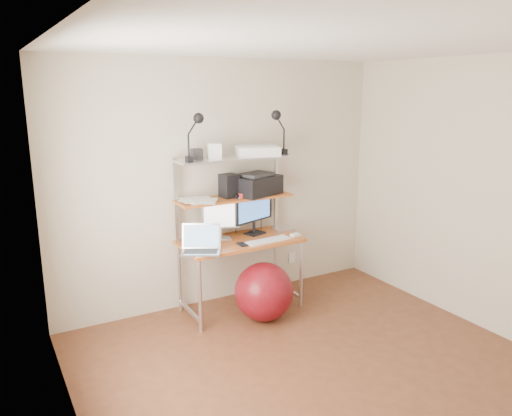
{
  "coord_description": "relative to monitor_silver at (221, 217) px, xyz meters",
  "views": [
    {
      "loc": [
        -2.2,
        -2.77,
        2.21
      ],
      "look_at": [
        0.01,
        1.15,
        1.12
      ],
      "focal_mm": 35.0,
      "sensor_mm": 36.0,
      "label": 1
    }
  ],
  "objects": [
    {
      "name": "laptop",
      "position": [
        -0.33,
        -0.25,
        -0.17
      ],
      "size": [
        0.45,
        0.42,
        0.31
      ],
      "rotation": [
        0.0,
        0.0,
        -0.51
      ],
      "color": "silver",
      "rests_on": "desktop"
    },
    {
      "name": "computer_desk",
      "position": [
        0.16,
        -0.05,
        -0.01
      ],
      "size": [
        1.2,
        0.6,
        1.57
      ],
      "color": "#BC5F24",
      "rests_on": "ground"
    },
    {
      "name": "mac_mini",
      "position": [
        0.7,
        -0.05,
        -0.21
      ],
      "size": [
        0.22,
        0.22,
        0.04
      ],
      "primitive_type": "cube",
      "rotation": [
        0.0,
        0.0,
        -0.14
      ],
      "color": "silver",
      "rests_on": "desktop"
    },
    {
      "name": "keyboard",
      "position": [
        0.38,
        -0.29,
        -0.22
      ],
      "size": [
        0.47,
        0.16,
        0.01
      ],
      "primitive_type": "cube",
      "rotation": [
        0.0,
        0.0,
        0.07
      ],
      "color": "white",
      "rests_on": "desktop"
    },
    {
      "name": "monitor_black",
      "position": [
        0.38,
        0.01,
        0.03
      ],
      "size": [
        0.5,
        0.21,
        0.52
      ],
      "rotation": [
        0.0,
        0.0,
        0.32
      ],
      "color": "black",
      "rests_on": "desktop"
    },
    {
      "name": "paper_stack",
      "position": [
        -0.23,
        0.01,
        0.19
      ],
      "size": [
        0.39,
        0.41,
        0.02
      ],
      "color": "white",
      "rests_on": "mid_shelf"
    },
    {
      "name": "clip_lamp_left",
      "position": [
        -0.27,
        -0.1,
        0.91
      ],
      "size": [
        0.18,
        0.1,
        0.44
      ],
      "color": "black",
      "rests_on": "top_shelf"
    },
    {
      "name": "phone",
      "position": [
        0.09,
        -0.27,
        -0.22
      ],
      "size": [
        0.07,
        0.13,
        0.01
      ],
      "primitive_type": "cube",
      "rotation": [
        0.0,
        0.0,
        -0.02
      ],
      "color": "black",
      "rests_on": "desktop"
    },
    {
      "name": "exercise_ball",
      "position": [
        0.24,
        -0.44,
        -0.68
      ],
      "size": [
        0.57,
        0.57,
        0.57
      ],
      "primitive_type": "sphere",
      "color": "maroon",
      "rests_on": "floor"
    },
    {
      "name": "clip_lamp_right",
      "position": [
        0.62,
        -0.05,
        0.91
      ],
      "size": [
        0.18,
        0.1,
        0.45
      ],
      "color": "black",
      "rests_on": "top_shelf"
    },
    {
      "name": "scanner",
      "position": [
        0.41,
        -0.02,
        0.64
      ],
      "size": [
        0.48,
        0.38,
        0.11
      ],
      "rotation": [
        0.0,
        0.0,
        -0.31
      ],
      "color": "white",
      "rests_on": "top_shelf"
    },
    {
      "name": "nas_cube",
      "position": [
        0.11,
        0.03,
        0.3
      ],
      "size": [
        0.18,
        0.18,
        0.23
      ],
      "primitive_type": "cube",
      "rotation": [
        0.0,
        0.0,
        0.15
      ],
      "color": "black",
      "rests_on": "mid_shelf"
    },
    {
      "name": "mouse",
      "position": [
        0.7,
        -0.28,
        -0.21
      ],
      "size": [
        0.11,
        0.08,
        0.03
      ],
      "primitive_type": "cube",
      "rotation": [
        0.0,
        0.0,
        0.24
      ],
      "color": "white",
      "rests_on": "desktop"
    },
    {
      "name": "monitor_silver",
      "position": [
        0.0,
        0.0,
        0.0
      ],
      "size": [
        0.38,
        0.18,
        0.43
      ],
      "rotation": [
        0.0,
        0.0,
        -0.29
      ],
      "color": "#BABBC0",
      "rests_on": "desktop"
    },
    {
      "name": "printer",
      "position": [
        0.41,
        0.01,
        0.29
      ],
      "size": [
        0.55,
        0.45,
        0.22
      ],
      "rotation": [
        0.0,
        0.0,
        0.32
      ],
      "color": "black",
      "rests_on": "mid_shelf"
    },
    {
      "name": "box_white",
      "position": [
        -0.06,
        -0.01,
        0.66
      ],
      "size": [
        0.15,
        0.14,
        0.15
      ],
      "primitive_type": "cube",
      "rotation": [
        0.0,
        0.0,
        -0.32
      ],
      "color": "white",
      "rests_on": "top_shelf"
    },
    {
      "name": "room",
      "position": [
        0.16,
        -1.56,
        0.28
      ],
      "size": [
        3.6,
        3.6,
        3.6
      ],
      "color": "brown",
      "rests_on": "ground"
    },
    {
      "name": "box_grey",
      "position": [
        -0.21,
        0.06,
        0.63
      ],
      "size": [
        0.11,
        0.11,
        0.1
      ],
      "primitive_type": "cube",
      "rotation": [
        0.0,
        0.0,
        -0.1
      ],
      "color": "#2B2B2D",
      "rests_on": "top_shelf"
    },
    {
      "name": "wall_outlet",
      "position": [
        1.01,
        0.23,
        -0.67
      ],
      "size": [
        0.08,
        0.01,
        0.12
      ],
      "primitive_type": "cube",
      "color": "white",
      "rests_on": "room"
    },
    {
      "name": "red_box",
      "position": [
        0.26,
        -0.05,
        0.21
      ],
      "size": [
        0.19,
        0.15,
        0.05
      ],
      "primitive_type": "cube",
      "rotation": [
        0.0,
        0.0,
        -0.27
      ],
      "color": "red",
      "rests_on": "mid_shelf"
    }
  ]
}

